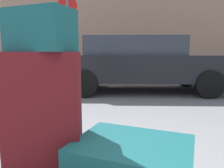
{
  "coord_description": "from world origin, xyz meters",
  "views": [
    {
      "loc": [
        0.33,
        -1.08,
        1.03
      ],
      "look_at": [
        0.0,
        1.2,
        0.69
      ],
      "focal_mm": 34.55,
      "sensor_mm": 36.0,
      "label": 1
    }
  ],
  "objects": [
    {
      "name": "bollard_kerb_near",
      "position": [
        2.74,
        7.34,
        0.37
      ],
      "size": [
        0.22,
        0.22,
        0.74
      ],
      "primitive_type": "cylinder",
      "color": "#72665B",
      "rests_on": "ground_plane"
    },
    {
      "name": "no_parking_sign",
      "position": [
        -1.64,
        4.46,
        1.53
      ],
      "size": [
        0.49,
        0.14,
        2.48
      ],
      "color": "slate",
      "rests_on": "ground_plane"
    },
    {
      "name": "duffel_bag_teal_topmost_pile",
      "position": [
        -0.24,
        0.07,
        1.15
      ],
      "size": [
        0.4,
        0.29,
        0.23
      ],
      "primitive_type": "cube",
      "rotation": [
        0.0,
        0.0,
        -0.23
      ],
      "color": "#144C51",
      "rests_on": "suitcase_maroon_stacked_top"
    },
    {
      "name": "suitcase_maroon_stacked_top",
      "position": [
        -0.24,
        0.07,
        0.69
      ],
      "size": [
        0.47,
        0.34,
        0.69
      ],
      "primitive_type": "cube",
      "rotation": [
        0.0,
        0.0,
        0.22
      ],
      "color": "maroon",
      "rests_on": "luggage_cart"
    },
    {
      "name": "suitcase_teal_rear_left",
      "position": [
        0.28,
        0.03,
        0.44
      ],
      "size": [
        0.72,
        0.61,
        0.21
      ],
      "primitive_type": "cube",
      "rotation": [
        0.0,
        0.0,
        -0.24
      ],
      "color": "#144C51",
      "rests_on": "luggage_cart"
    },
    {
      "name": "parked_car",
      "position": [
        0.25,
        4.66,
        0.76
      ],
      "size": [
        4.48,
        2.3,
        1.42
      ],
      "color": "black",
      "rests_on": "ground_plane"
    }
  ]
}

